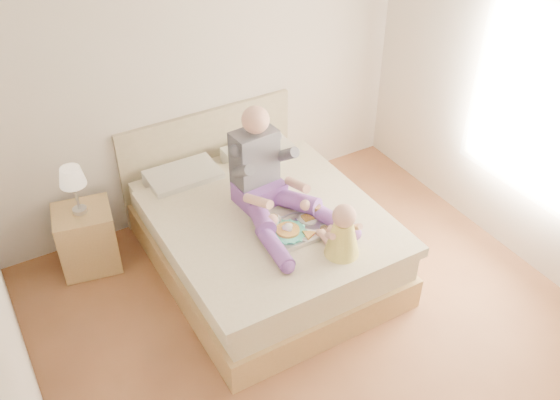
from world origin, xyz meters
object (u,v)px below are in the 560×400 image
bed (260,232)px  adult (268,182)px  nightstand (87,238)px  tray (299,227)px  baby (342,234)px

bed → adult: adult is taller
adult → nightstand: bearing=144.6°
nightstand → adult: size_ratio=0.53×
nightstand → adult: bearing=-19.4°
tray → baby: baby is taller
nightstand → baby: baby is taller
bed → adult: 0.56m
bed → nightstand: bearing=151.9°
bed → adult: size_ratio=2.00×
bed → baby: (0.25, -0.82, 0.47)m
adult → baby: bearing=-79.7°
bed → baby: baby is taller
nightstand → tray: bearing=-28.2°
adult → tray: size_ratio=2.26×
nightstand → adult: 1.64m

